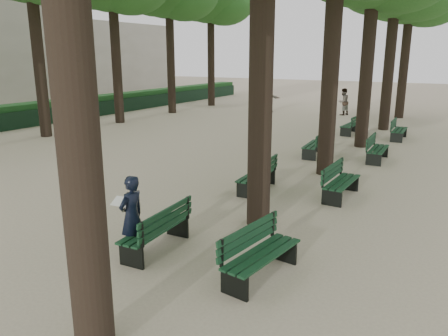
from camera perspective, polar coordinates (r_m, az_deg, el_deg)
The scene contains 15 objects.
ground at distance 8.64m, azimuth -13.78°, elevation -11.63°, with size 120.00×120.00×0.00m, color #BFB091.
bench_left_0 at distance 8.79m, azimuth -8.87°, elevation -8.95°, with size 0.68×1.83×0.92m.
bench_left_1 at distance 12.44m, azimuth 4.29°, elevation -1.72°, with size 0.67×1.83×0.92m.
bench_left_2 at distance 16.99m, azimuth 11.69°, elevation 2.45°, with size 0.71×1.84×0.92m.
bench_left_3 at distance 22.16m, azimuth 16.19°, elevation 4.97°, with size 0.64×1.82×0.92m.
bench_right_0 at distance 7.72m, azimuth 4.90°, elevation -12.30°, with size 0.80×1.86×0.92m.
bench_right_1 at distance 12.18m, azimuth 15.05°, elevation -2.54°, with size 0.62×1.82×0.92m.
bench_right_2 at distance 16.78m, azimuth 19.42°, elevation 1.77°, with size 0.63×1.82×0.92m.
bench_right_3 at distance 21.42m, azimuth 21.87°, elevation 4.18°, with size 0.63×1.82×0.92m.
man_with_map at distance 8.47m, azimuth -11.97°, elevation -6.19°, with size 0.62×0.66×1.59m.
pedestrian_e at distance 29.84m, azimuth 5.83°, elevation 8.94°, with size 1.59×0.34×1.71m, color #262628.
pedestrian_a at distance 29.07m, azimuth 15.31°, elevation 8.34°, with size 0.82×0.34×1.70m, color #262628.
fence at distance 26.52m, azimuth -21.23°, elevation 6.45°, with size 0.08×42.00×0.90m, color black.
hedge at distance 27.05m, azimuth -22.20°, elevation 6.82°, with size 1.20×42.00×1.20m, color #19481D.
building_far at distance 52.37m, azimuth -17.95°, elevation 13.63°, with size 12.00×16.00×7.00m, color #B7B2A3.
Camera 1 is at (5.49, -5.51, 3.76)m, focal length 35.00 mm.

